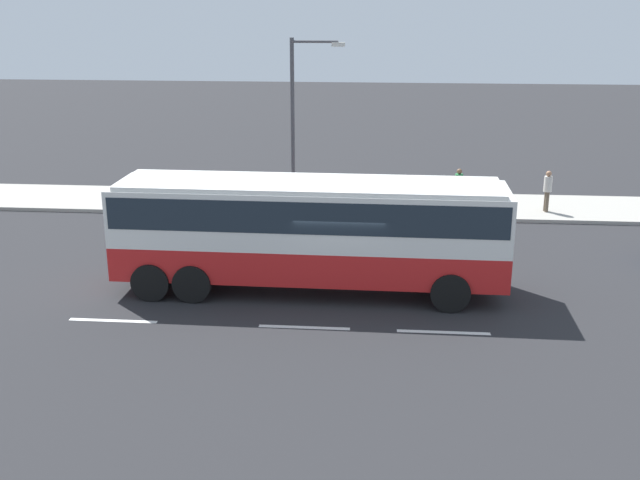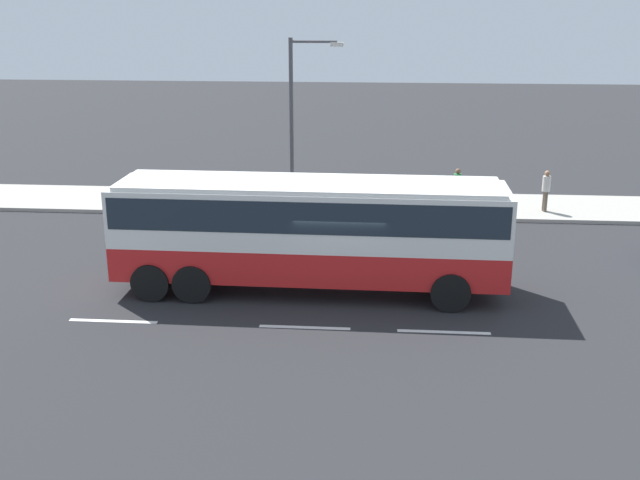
{
  "view_description": "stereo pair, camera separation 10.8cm",
  "coord_description": "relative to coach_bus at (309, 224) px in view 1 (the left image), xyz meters",
  "views": [
    {
      "loc": [
        1.16,
        -20.72,
        8.19
      ],
      "look_at": [
        -0.6,
        -0.13,
        1.66
      ],
      "focal_mm": 42.7,
      "sensor_mm": 36.0,
      "label": 1
    },
    {
      "loc": [
        1.06,
        -20.73,
        8.19
      ],
      "look_at": [
        -0.6,
        -0.13,
        1.66
      ],
      "focal_mm": 42.7,
      "sensor_mm": 36.0,
      "label": 2
    }
  ],
  "objects": [
    {
      "name": "ground_plane",
      "position": [
        0.94,
        -0.16,
        -2.04
      ],
      "size": [
        120.0,
        120.0,
        0.0
      ],
      "primitive_type": "plane",
      "color": "#28282B"
    },
    {
      "name": "sidewalk_curb",
      "position": [
        0.94,
        9.79,
        -1.97
      ],
      "size": [
        80.0,
        4.0,
        0.15
      ],
      "primitive_type": "cube",
      "color": "#A8A399",
      "rests_on": "ground_plane"
    },
    {
      "name": "lane_centreline",
      "position": [
        -5.95,
        -2.68,
        -2.04
      ],
      "size": [
        23.5,
        0.16,
        0.01
      ],
      "color": "white",
      "rests_on": "ground_plane"
    },
    {
      "name": "coach_bus",
      "position": [
        0.0,
        0.0,
        0.0
      ],
      "size": [
        11.26,
        2.83,
        3.29
      ],
      "rotation": [
        0.0,
        0.0,
        -0.01
      ],
      "color": "red",
      "rests_on": "ground_plane"
    },
    {
      "name": "pedestrian_near_curb",
      "position": [
        8.57,
        9.03,
        -0.95
      ],
      "size": [
        0.32,
        0.32,
        1.65
      ],
      "rotation": [
        0.0,
        0.0,
        3.28
      ],
      "color": "brown",
      "rests_on": "sidewalk_curb"
    },
    {
      "name": "pedestrian_at_crossing",
      "position": [
        5.12,
        9.29,
        -0.97
      ],
      "size": [
        0.32,
        0.32,
        1.61
      ],
      "rotation": [
        0.0,
        0.0,
        4.83
      ],
      "color": "brown",
      "rests_on": "sidewalk_curb"
    },
    {
      "name": "street_lamp",
      "position": [
        -1.26,
        8.55,
        2.01
      ],
      "size": [
        2.09,
        0.24,
        6.7
      ],
      "color": "#47474C",
      "rests_on": "sidewalk_curb"
    }
  ]
}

